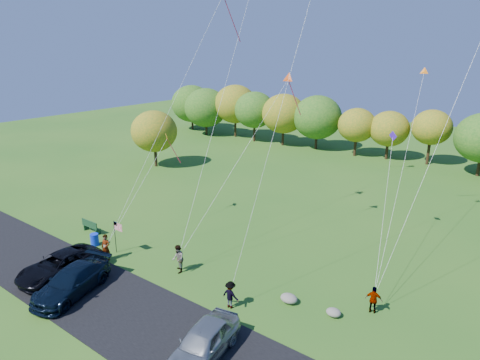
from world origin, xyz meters
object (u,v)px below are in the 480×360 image
object	(u,v)px
flyer_b	(178,259)
flyer_a	(106,247)
minivan_navy	(72,282)
minivan_silver	(203,343)
flyer_c	(230,295)
park_bench	(91,226)
flyer_d	(374,300)
trash_barrel	(95,240)
minivan_dark	(60,265)

from	to	relation	value
flyer_b	flyer_a	bearing A→B (deg)	-118.84
flyer_a	flyer_b	size ratio (longest dim) A/B	1.00
minivan_navy	minivan_silver	distance (m)	10.05
flyer_c	flyer_a	bearing A→B (deg)	1.96
minivan_navy	flyer_a	size ratio (longest dim) A/B	2.86
flyer_b	flyer_c	size ratio (longest dim) A/B	1.17
minivan_navy	flyer_c	xyz separation A→B (m)	(8.46, 4.71, -0.03)
minivan_navy	park_bench	bearing A→B (deg)	123.01
flyer_c	park_bench	bearing A→B (deg)	-7.09
minivan_navy	park_bench	distance (m)	9.16
minivan_navy	flyer_c	size ratio (longest dim) A/B	3.33
minivan_silver	flyer_b	distance (m)	8.56
flyer_a	park_bench	xyz separation A→B (m)	(-4.90, 2.07, -0.40)
flyer_c	flyer_d	distance (m)	8.06
minivan_silver	flyer_d	xyz separation A→B (m)	(5.14, 8.54, -0.08)
minivan_silver	trash_barrel	xyz separation A→B (m)	(-14.72, 4.17, -0.43)
flyer_a	flyer_d	world-z (taller)	flyer_a
minivan_navy	flyer_a	distance (m)	4.42
minivan_dark	trash_barrel	bearing A→B (deg)	113.81
flyer_d	trash_barrel	size ratio (longest dim) A/B	1.76
flyer_a	minivan_navy	bearing A→B (deg)	-77.39
minivan_silver	flyer_c	world-z (taller)	minivan_silver
flyer_a	park_bench	bearing A→B (deg)	142.43
minivan_silver	flyer_a	distance (m)	12.50
flyer_c	park_bench	distance (m)	15.43
minivan_dark	flyer_a	size ratio (longest dim) A/B	2.88
minivan_dark	minivan_navy	distance (m)	2.59
flyer_d	park_bench	world-z (taller)	flyer_d
flyer_b	park_bench	bearing A→B (deg)	-139.62
flyer_d	park_bench	bearing A→B (deg)	-5.37
flyer_a	flyer_b	distance (m)	5.54
flyer_a	minivan_dark	bearing A→B (deg)	-112.97
minivan_silver	flyer_d	world-z (taller)	minivan_silver
minivan_dark	flyer_c	bearing A→B (deg)	15.82
flyer_c	minivan_silver	bearing A→B (deg)	108.79
minivan_dark	minivan_silver	world-z (taller)	minivan_silver
flyer_b	flyer_d	bearing A→B (deg)	57.42
minivan_navy	flyer_c	world-z (taller)	minivan_navy
flyer_a	flyer_b	bearing A→B (deg)	4.90
minivan_dark	flyer_c	size ratio (longest dim) A/B	3.36
minivan_dark	flyer_c	world-z (taller)	flyer_c
flyer_d	trash_barrel	distance (m)	20.33
minivan_dark	trash_barrel	distance (m)	4.67
flyer_a	flyer_b	world-z (taller)	flyer_b
trash_barrel	park_bench	bearing A→B (deg)	151.97
minivan_dark	flyer_c	xyz separation A→B (m)	(10.95, 4.01, -0.00)
minivan_silver	trash_barrel	size ratio (longest dim) A/B	5.29
minivan_dark	flyer_a	xyz separation A→B (m)	(0.47, 3.23, 0.13)
flyer_d	park_bench	xyz separation A→B (m)	(-22.09, -3.18, -0.25)
park_bench	flyer_a	bearing A→B (deg)	-23.72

